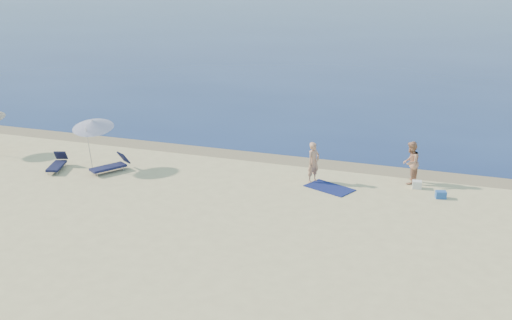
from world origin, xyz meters
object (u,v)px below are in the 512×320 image
Objects in this scene: person_left at (314,162)px; umbrella_near at (93,124)px; person_right at (411,163)px; blue_cooler at (441,195)px.

person_left is 10.08m from umbrella_near.
person_right is 0.75× the size of umbrella_near.
person_right is (3.96, 1.21, 0.04)m from person_left.
blue_cooler is at bearing -8.49° from umbrella_near.
blue_cooler is 15.44m from umbrella_near.
person_left is at bearing 162.58° from blue_cooler.
blue_cooler is at bearing 53.99° from person_right.
umbrella_near is at bearing 169.19° from blue_cooler.
umbrella_near is at bearing -70.58° from person_right.
person_left is 5.41m from blue_cooler.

